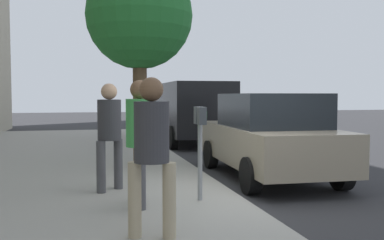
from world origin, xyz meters
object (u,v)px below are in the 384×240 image
(parked_van_far, at_px, (191,109))
(street_tree, at_px, (139,17))
(parking_meter, at_px, (200,133))
(parking_officer, at_px, (109,128))
(pedestrian_at_meter, at_px, (140,132))
(pedestrian_bystander, at_px, (152,144))
(parked_sedan_near, at_px, (269,136))

(parked_van_far, height_order, street_tree, street_tree)
(parking_meter, distance_m, parking_officer, 1.62)
(pedestrian_at_meter, distance_m, street_tree, 4.45)
(pedestrian_bystander, bearing_deg, parked_van_far, 2.97)
(pedestrian_bystander, distance_m, parked_sedan_near, 4.77)
(parking_officer, xyz_separation_m, street_tree, (2.67, -0.83, 2.30))
(parking_meter, xyz_separation_m, parked_van_far, (9.12, -2.04, 0.09))
(parking_meter, bearing_deg, pedestrian_bystander, 148.50)
(parked_sedan_near, xyz_separation_m, parked_van_far, (7.00, -0.00, 0.36))
(parking_officer, relative_size, parked_sedan_near, 0.40)
(parking_meter, xyz_separation_m, parked_sedan_near, (2.13, -2.04, -0.27))
(parking_officer, bearing_deg, pedestrian_at_meter, -22.43)
(parking_officer, bearing_deg, pedestrian_bystander, -33.23)
(street_tree, bearing_deg, pedestrian_at_meter, 173.11)
(parked_van_far, bearing_deg, parking_meter, 167.39)
(parking_officer, distance_m, street_tree, 3.62)
(pedestrian_bystander, bearing_deg, pedestrian_at_meter, 17.04)
(pedestrian_at_meter, height_order, parked_van_far, parked_van_far)
(parking_officer, distance_m, parked_van_far, 8.79)
(street_tree, bearing_deg, parked_van_far, -24.61)
(parked_sedan_near, bearing_deg, street_tree, 58.58)
(pedestrian_at_meter, relative_size, parking_officer, 1.01)
(parking_officer, bearing_deg, parked_sedan_near, 68.45)
(parking_meter, height_order, parking_officer, parking_officer)
(parking_officer, relative_size, parked_van_far, 0.34)
(pedestrian_at_meter, distance_m, pedestrian_bystander, 1.43)
(pedestrian_at_meter, relative_size, parked_van_far, 0.34)
(street_tree, bearing_deg, parking_officer, 162.82)
(parking_meter, height_order, pedestrian_bystander, pedestrian_bystander)
(pedestrian_at_meter, height_order, parked_sedan_near, pedestrian_at_meter)
(parking_officer, height_order, street_tree, street_tree)
(parking_meter, relative_size, pedestrian_at_meter, 0.78)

